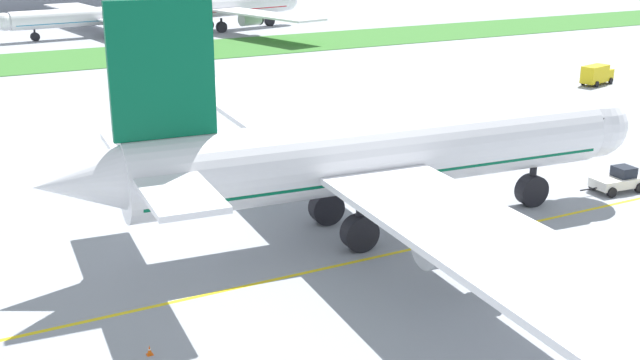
{
  "coord_description": "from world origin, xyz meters",
  "views": [
    {
      "loc": [
        -37.0,
        -44.54,
        22.48
      ],
      "look_at": [
        -9.61,
        6.4,
        3.93
      ],
      "focal_mm": 44.58,
      "sensor_mm": 36.0,
      "label": 1
    }
  ],
  "objects_px": {
    "traffic_cone_port_wing": "(150,350)",
    "parked_airliner_far_right": "(222,6)",
    "service_truck_baggage_loader": "(597,74)",
    "airliner_foreground": "(372,155)",
    "pushback_tug": "(618,180)",
    "parked_airliner_far_centre": "(108,16)"
  },
  "relations": [
    {
      "from": "service_truck_baggage_loader",
      "to": "pushback_tug",
      "type": "bearing_deg",
      "value": -134.62
    },
    {
      "from": "pushback_tug",
      "to": "traffic_cone_port_wing",
      "type": "height_order",
      "value": "pushback_tug"
    },
    {
      "from": "parked_airliner_far_right",
      "to": "traffic_cone_port_wing",
      "type": "bearing_deg",
      "value": -113.22
    },
    {
      "from": "pushback_tug",
      "to": "service_truck_baggage_loader",
      "type": "distance_m",
      "value": 51.61
    },
    {
      "from": "traffic_cone_port_wing",
      "to": "parked_airliner_far_right",
      "type": "bearing_deg",
      "value": 66.78
    },
    {
      "from": "service_truck_baggage_loader",
      "to": "parked_airliner_far_right",
      "type": "height_order",
      "value": "parked_airliner_far_right"
    },
    {
      "from": "traffic_cone_port_wing",
      "to": "parked_airliner_far_right",
      "type": "height_order",
      "value": "parked_airliner_far_right"
    },
    {
      "from": "traffic_cone_port_wing",
      "to": "parked_airliner_far_centre",
      "type": "bearing_deg",
      "value": 76.81
    },
    {
      "from": "parked_airliner_far_centre",
      "to": "airliner_foreground",
      "type": "bearing_deg",
      "value": -95.06
    },
    {
      "from": "airliner_foreground",
      "to": "parked_airliner_far_centre",
      "type": "height_order",
      "value": "airliner_foreground"
    },
    {
      "from": "airliner_foreground",
      "to": "pushback_tug",
      "type": "height_order",
      "value": "airliner_foreground"
    },
    {
      "from": "service_truck_baggage_loader",
      "to": "traffic_cone_port_wing",
      "type": "bearing_deg",
      "value": -151.16
    },
    {
      "from": "parked_airliner_far_centre",
      "to": "service_truck_baggage_loader",
      "type": "bearing_deg",
      "value": -60.96
    },
    {
      "from": "parked_airliner_far_centre",
      "to": "parked_airliner_far_right",
      "type": "bearing_deg",
      "value": -8.04
    },
    {
      "from": "pushback_tug",
      "to": "parked_airliner_far_centre",
      "type": "distance_m",
      "value": 127.04
    },
    {
      "from": "airliner_foreground",
      "to": "parked_airliner_far_right",
      "type": "distance_m",
      "value": 125.95
    },
    {
      "from": "pushback_tug",
      "to": "parked_airliner_far_centre",
      "type": "height_order",
      "value": "parked_airliner_far_centre"
    },
    {
      "from": "traffic_cone_port_wing",
      "to": "parked_airliner_far_centre",
      "type": "distance_m",
      "value": 137.94
    },
    {
      "from": "pushback_tug",
      "to": "service_truck_baggage_loader",
      "type": "xyz_separation_m",
      "value": [
        36.25,
        36.74,
        0.56
      ]
    },
    {
      "from": "traffic_cone_port_wing",
      "to": "parked_airliner_far_right",
      "type": "relative_size",
      "value": 0.01
    },
    {
      "from": "airliner_foreground",
      "to": "service_truck_baggage_loader",
      "type": "bearing_deg",
      "value": 29.77
    },
    {
      "from": "parked_airliner_far_right",
      "to": "pushback_tug",
      "type": "bearing_deg",
      "value": -95.19
    }
  ]
}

